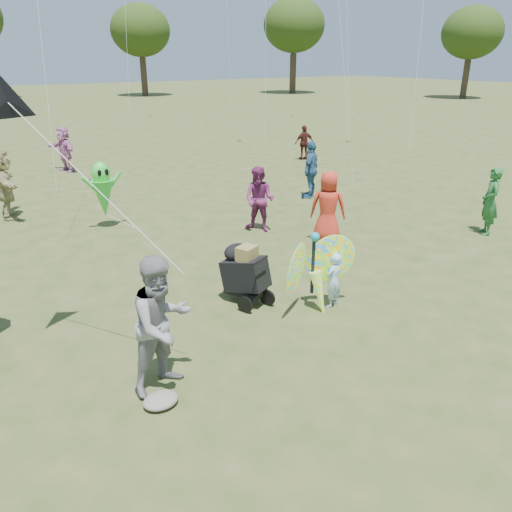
{
  "coord_description": "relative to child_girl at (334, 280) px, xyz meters",
  "views": [
    {
      "loc": [
        -4.52,
        -4.84,
        4.19
      ],
      "look_at": [
        -0.2,
        1.5,
        1.1
      ],
      "focal_mm": 35.0,
      "sensor_mm": 36.0,
      "label": 1
    }
  ],
  "objects": [
    {
      "name": "crowd_a",
      "position": [
        2.16,
        2.58,
        0.35
      ],
      "size": [
        0.98,
        0.98,
        1.72
      ],
      "primitive_type": "imported",
      "rotation": [
        0.0,
        0.0,
        2.36
      ],
      "color": "red",
      "rests_on": "ground"
    },
    {
      "name": "crowd_f",
      "position": [
        5.85,
        0.74,
        0.34
      ],
      "size": [
        0.71,
        0.73,
        1.69
      ],
      "primitive_type": "imported",
      "rotation": [
        0.0,
        0.0,
        3.99
      ],
      "color": "#24602C",
      "rests_on": "ground"
    },
    {
      "name": "ground",
      "position": [
        -1.12,
        -1.0,
        -0.5
      ],
      "size": [
        160.0,
        160.0,
        0.0
      ],
      "primitive_type": "plane",
      "color": "#51592B",
      "rests_on": "ground"
    },
    {
      "name": "tree_line",
      "position": [
        2.55,
        43.99,
        6.36
      ],
      "size": [
        91.78,
        33.6,
        10.79
      ],
      "color": "#3A2D21",
      "rests_on": "ground"
    },
    {
      "name": "grey_bag",
      "position": [
        -3.7,
        -0.81,
        -0.43
      ],
      "size": [
        0.46,
        0.38,
        0.15
      ],
      "primitive_type": "ellipsoid",
      "color": "slate",
      "rests_on": "ground"
    },
    {
      "name": "crowd_e",
      "position": [
        1.28,
        4.15,
        0.32
      ],
      "size": [
        0.96,
        1.01,
        1.65
      ],
      "primitive_type": "imported",
      "rotation": [
        0.0,
        0.0,
        5.28
      ],
      "color": "#74265A",
      "rests_on": "ground"
    },
    {
      "name": "alien_kite",
      "position": [
        -1.9,
        6.54,
        0.47
      ],
      "size": [
        1.12,
        0.69,
        1.74
      ],
      "color": "green",
      "rests_on": "ground"
    },
    {
      "name": "crowd_j",
      "position": [
        -0.87,
        14.25,
        0.34
      ],
      "size": [
        0.91,
        1.65,
        1.69
      ],
      "primitive_type": "imported",
      "rotation": [
        0.0,
        0.0,
        4.99
      ],
      "color": "#BC6BA9",
      "rests_on": "ground"
    },
    {
      "name": "butterfly_kite",
      "position": [
        -0.36,
        0.07,
        0.2
      ],
      "size": [
        1.74,
        0.75,
        1.64
      ],
      "color": "#DE235A",
      "rests_on": "ground"
    },
    {
      "name": "jogging_stroller",
      "position": [
        -1.19,
        1.07,
        0.11
      ],
      "size": [
        0.76,
        1.14,
        1.09
      ],
      "rotation": [
        0.0,
        0.0,
        0.41
      ],
      "color": "black",
      "rests_on": "ground"
    },
    {
      "name": "crowd_d",
      "position": [
        -3.82,
        8.94,
        0.44
      ],
      "size": [
        0.71,
        1.8,
        1.9
      ],
      "primitive_type": "imported",
      "rotation": [
        0.0,
        0.0,
        1.48
      ],
      "color": "tan",
      "rests_on": "ground"
    },
    {
      "name": "crowd_h",
      "position": [
        8.21,
        10.8,
        0.22
      ],
      "size": [
        0.91,
        0.53,
        1.45
      ],
      "primitive_type": "imported",
      "rotation": [
        0.0,
        0.0,
        2.92
      ],
      "color": "#451B17",
      "rests_on": "ground"
    },
    {
      "name": "adult_man",
      "position": [
        -3.45,
        -0.46,
        0.44
      ],
      "size": [
        1.07,
        0.92,
        1.89
      ],
      "primitive_type": "imported",
      "rotation": [
        0.0,
        0.0,
        0.25
      ],
      "color": "gray",
      "rests_on": "ground"
    },
    {
      "name": "delta_kite_rig",
      "position": [
        -4.54,
        1.25,
        3.14
      ],
      "size": [
        1.96,
        1.95,
        2.55
      ],
      "color": "black",
      "rests_on": "ground"
    },
    {
      "name": "crowd_c",
      "position": [
        4.46,
        5.93,
        0.38
      ],
      "size": [
        1.1,
        0.91,
        1.76
      ],
      "primitive_type": "imported",
      "rotation": [
        0.0,
        0.0,
        3.7
      ],
      "color": "#305C84",
      "rests_on": "ground"
    },
    {
      "name": "child_girl",
      "position": [
        0.0,
        0.0,
        0.0
      ],
      "size": [
        0.42,
        0.32,
        1.01
      ],
      "primitive_type": "imported",
      "rotation": [
        0.0,
        0.0,
        3.39
      ],
      "color": "#ABCFF2",
      "rests_on": "ground"
    }
  ]
}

